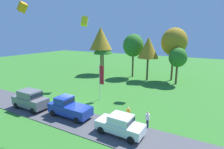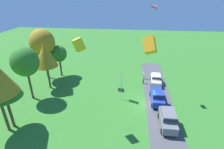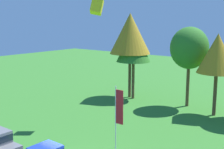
{
  "view_description": "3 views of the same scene",
  "coord_description": "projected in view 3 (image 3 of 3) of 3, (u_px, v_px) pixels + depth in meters",
  "views": [
    {
      "loc": [
        13.59,
        -15.1,
        8.92
      ],
      "look_at": [
        1.37,
        6.86,
        3.13
      ],
      "focal_mm": 28.0,
      "sensor_mm": 36.0,
      "label": 1
    },
    {
      "loc": [
        -23.99,
        2.85,
        16.61
      ],
      "look_at": [
        1.08,
        5.73,
        4.49
      ],
      "focal_mm": 28.0,
      "sensor_mm": 36.0,
      "label": 2
    },
    {
      "loc": [
        14.47,
        -13.19,
        9.93
      ],
      "look_at": [
        -0.45,
        5.46,
        5.6
      ],
      "focal_mm": 50.0,
      "sensor_mm": 36.0,
      "label": 3
    }
  ],
  "objects": [
    {
      "name": "tree_right_of_center",
      "position": [
        134.0,
        45.0,
        38.0
      ],
      "size": [
        4.2,
        4.2,
        8.86
      ],
      "color": "brown",
      "rests_on": "ground"
    },
    {
      "name": "kite_box_low_drifter",
      "position": [
        97.0,
        6.0,
        28.72
      ],
      "size": [
        1.43,
        1.8,
        1.8
      ],
      "primitive_type": "cube",
      "rotation": [
        0.2,
        0.3,
        2.23
      ],
      "color": "yellow"
    },
    {
      "name": "tree_far_right",
      "position": [
        130.0,
        34.0,
        38.39
      ],
      "size": [
        5.01,
        5.01,
        10.58
      ],
      "color": "brown",
      "rests_on": "ground"
    },
    {
      "name": "tree_far_left",
      "position": [
        189.0,
        48.0,
        34.61
      ],
      "size": [
        4.27,
        4.27,
        9.02
      ],
      "color": "brown",
      "rests_on": "ground"
    },
    {
      "name": "flag_banner",
      "position": [
        118.0,
        111.0,
        22.71
      ],
      "size": [
        0.71,
        0.08,
        5.1
      ],
      "color": "silver",
      "rests_on": "ground"
    },
    {
      "name": "tree_left_of_center",
      "position": [
        217.0,
        54.0,
        31.25
      ],
      "size": [
        4.0,
        4.0,
        8.45
      ],
      "color": "brown",
      "rests_on": "ground"
    }
  ]
}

